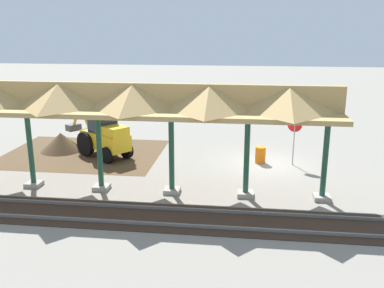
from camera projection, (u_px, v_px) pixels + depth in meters
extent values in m
plane|color=gray|center=(265.00, 164.00, 23.13)|extent=(120.00, 120.00, 0.00)
cube|color=brown|center=(84.00, 153.00, 25.12)|extent=(9.02, 7.00, 0.01)
cube|color=#9E998E|center=(322.00, 197.00, 18.41)|extent=(0.70, 0.70, 0.20)
cylinder|color=#1E4C38|center=(325.00, 160.00, 17.95)|extent=(0.24, 0.24, 3.60)
cube|color=#9E998E|center=(245.00, 194.00, 18.80)|extent=(0.70, 0.70, 0.20)
cylinder|color=#1E4C38|center=(247.00, 157.00, 18.34)|extent=(0.24, 0.24, 3.60)
cube|color=#9E998E|center=(172.00, 190.00, 19.19)|extent=(0.70, 0.70, 0.20)
cylinder|color=#1E4C38|center=(172.00, 154.00, 18.73)|extent=(0.24, 0.24, 3.60)
cube|color=#9E998E|center=(102.00, 187.00, 19.58)|extent=(0.70, 0.70, 0.20)
cylinder|color=#1E4C38|center=(99.00, 152.00, 19.13)|extent=(0.24, 0.24, 3.60)
cube|color=#9E998E|center=(34.00, 184.00, 19.97)|extent=(0.70, 0.70, 0.20)
cylinder|color=#1E4C38|center=(30.00, 149.00, 19.52)|extent=(0.24, 0.24, 3.60)
cube|color=tan|center=(134.00, 111.00, 18.43)|extent=(17.57, 3.20, 0.20)
cube|color=tan|center=(133.00, 96.00, 18.25)|extent=(17.57, 0.20, 1.10)
pyramid|color=tan|center=(289.00, 99.00, 17.47)|extent=(2.95, 3.20, 1.10)
pyramid|color=tan|center=(209.00, 97.00, 17.86)|extent=(2.95, 3.20, 1.10)
pyramid|color=tan|center=(133.00, 96.00, 18.25)|extent=(2.95, 3.20, 1.10)
pyramid|color=tan|center=(60.00, 94.00, 18.64)|extent=(2.95, 3.20, 1.10)
cube|color=slate|center=(271.00, 214.00, 16.83)|extent=(60.00, 0.08, 0.15)
cube|color=slate|center=(274.00, 231.00, 15.45)|extent=(60.00, 0.08, 0.15)
cube|color=#38281E|center=(272.00, 224.00, 16.15)|extent=(60.00, 2.58, 0.03)
cylinder|color=gray|center=(294.00, 143.00, 22.76)|extent=(0.06, 0.06, 2.39)
cylinder|color=red|center=(295.00, 125.00, 22.50)|extent=(0.75, 0.20, 0.76)
cube|color=yellow|center=(105.00, 140.00, 24.29)|extent=(3.33, 2.97, 0.90)
cube|color=#1E262D|center=(102.00, 120.00, 24.12)|extent=(1.74, 1.72, 1.40)
cube|color=yellow|center=(115.00, 131.00, 23.42)|extent=(1.58, 1.57, 0.50)
cylinder|color=black|center=(106.00, 139.00, 25.51)|extent=(1.30, 1.09, 1.40)
cylinder|color=black|center=(86.00, 144.00, 24.52)|extent=(1.30, 1.09, 1.40)
cylinder|color=black|center=(127.00, 150.00, 24.15)|extent=(0.90, 0.78, 0.90)
cylinder|color=black|center=(107.00, 155.00, 23.25)|extent=(0.90, 0.78, 0.90)
cylinder|color=yellow|center=(84.00, 116.00, 25.39)|extent=(0.96, 0.79, 1.41)
cylinder|color=yellow|center=(76.00, 116.00, 26.04)|extent=(0.93, 0.76, 1.65)
cube|color=#47474C|center=(73.00, 127.00, 26.55)|extent=(0.96, 1.00, 0.40)
cone|color=brown|center=(62.00, 151.00, 25.68)|extent=(4.95, 4.95, 2.21)
cylinder|color=orange|center=(260.00, 155.00, 23.29)|extent=(0.56, 0.56, 0.90)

